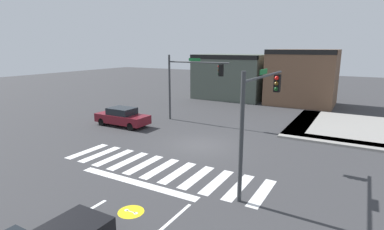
% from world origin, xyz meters
% --- Properties ---
extents(ground_plane, '(120.00, 120.00, 0.00)m').
position_xyz_m(ground_plane, '(0.00, 0.00, 0.00)').
color(ground_plane, '#353538').
extents(crosswalk_near, '(11.74, 3.03, 0.01)m').
position_xyz_m(crosswalk_near, '(0.00, -4.50, 0.00)').
color(crosswalk_near, silver).
rests_on(crosswalk_near, ground_plane).
extents(bike_detector_marking, '(1.05, 1.05, 0.01)m').
position_xyz_m(bike_detector_marking, '(1.56, -8.67, 0.00)').
color(bike_detector_marking, yellow).
rests_on(bike_detector_marking, ground_plane).
extents(curb_corner_northeast, '(10.00, 10.60, 0.15)m').
position_xyz_m(curb_corner_northeast, '(8.49, 9.42, 0.07)').
color(curb_corner_northeast, gray).
rests_on(curb_corner_northeast, ground_plane).
extents(storefront_row, '(16.45, 6.47, 6.15)m').
position_xyz_m(storefront_row, '(-1.82, 19.03, 2.92)').
color(storefront_row, '#4C564C').
rests_on(storefront_row, ground_plane).
extents(traffic_signal_northwest, '(5.73, 0.32, 5.75)m').
position_xyz_m(traffic_signal_northwest, '(-3.79, 5.37, 3.93)').
color(traffic_signal_northwest, '#383A3D').
rests_on(traffic_signal_northwest, ground_plane).
extents(traffic_signal_southeast, '(0.32, 5.93, 5.49)m').
position_xyz_m(traffic_signal_southeast, '(4.97, -3.37, 3.85)').
color(traffic_signal_southeast, '#383A3D').
rests_on(traffic_signal_southeast, ground_plane).
extents(car_maroon, '(4.60, 1.83, 1.52)m').
position_xyz_m(car_maroon, '(-8.04, 1.39, 0.76)').
color(car_maroon, maroon).
rests_on(car_maroon, ground_plane).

